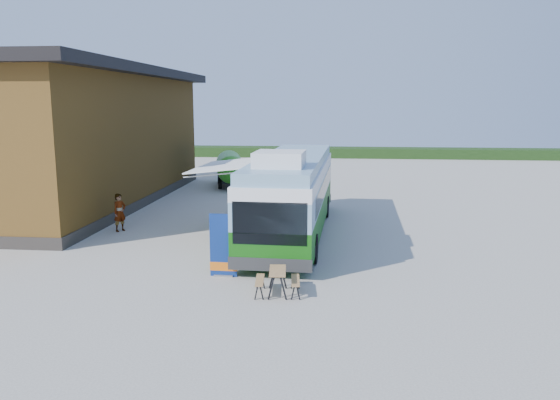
# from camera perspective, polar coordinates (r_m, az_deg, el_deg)

# --- Properties ---
(ground) EXTENTS (100.00, 100.00, 0.00)m
(ground) POSITION_cam_1_polar(r_m,az_deg,el_deg) (20.31, -5.29, -5.80)
(ground) COLOR #BCB7AD
(ground) RESTS_ON ground
(barn) EXTENTS (9.60, 21.20, 7.50)m
(barn) POSITION_cam_1_polar(r_m,az_deg,el_deg) (32.56, -20.38, 6.01)
(barn) COLOR brown
(barn) RESTS_ON ground
(hedge) EXTENTS (40.00, 3.00, 1.00)m
(hedge) POSITION_cam_1_polar(r_m,az_deg,el_deg) (57.53, 10.06, 4.89)
(hedge) COLOR #264419
(hedge) RESTS_ON ground
(bus) EXTENTS (3.12, 12.78, 3.90)m
(bus) POSITION_cam_1_polar(r_m,az_deg,el_deg) (23.04, 1.31, 0.89)
(bus) COLOR #1D7613
(bus) RESTS_ON ground
(awning) EXTENTS (3.05, 4.76, 0.55)m
(awning) POSITION_cam_1_polar(r_m,az_deg,el_deg) (22.99, -4.70, 3.28)
(awning) COLOR white
(awning) RESTS_ON ground
(banner) EXTENTS (0.90, 0.20, 2.07)m
(banner) POSITION_cam_1_polar(r_m,az_deg,el_deg) (17.73, -5.95, -5.33)
(banner) COLOR navy
(banner) RESTS_ON ground
(picnic_table) EXTENTS (1.38, 1.25, 0.73)m
(picnic_table) POSITION_cam_1_polar(r_m,az_deg,el_deg) (16.12, -0.26, -7.97)
(picnic_table) COLOR tan
(picnic_table) RESTS_ON ground
(person_a) EXTENTS (0.66, 0.73, 1.67)m
(person_a) POSITION_cam_1_polar(r_m,az_deg,el_deg) (24.85, -16.41, -1.25)
(person_a) COLOR #999999
(person_a) RESTS_ON ground
(person_b) EXTENTS (1.16, 1.14, 1.89)m
(person_b) POSITION_cam_1_polar(r_m,az_deg,el_deg) (22.09, -2.46, -1.94)
(person_b) COLOR #999999
(person_b) RESTS_ON ground
(slurry_tanker) EXTENTS (2.73, 6.02, 2.26)m
(slurry_tanker) POSITION_cam_1_polar(r_m,az_deg,el_deg) (37.04, -5.24, 3.46)
(slurry_tanker) COLOR #30991B
(slurry_tanker) RESTS_ON ground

